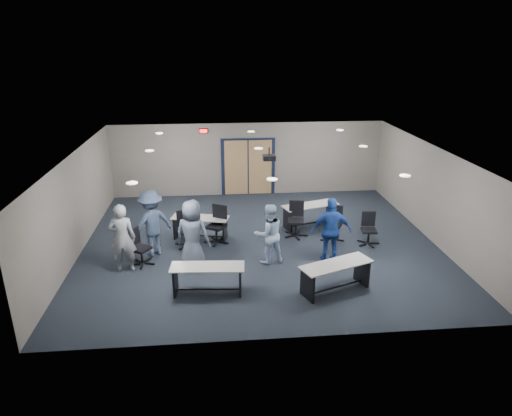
{
  "coord_description": "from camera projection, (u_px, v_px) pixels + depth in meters",
  "views": [
    {
      "loc": [
        -1.23,
        -11.95,
        5.53
      ],
      "look_at": [
        -0.15,
        -0.3,
        1.19
      ],
      "focal_mm": 32.0,
      "sensor_mm": 36.0,
      "label": 1
    }
  ],
  "objects": [
    {
      "name": "person_back",
      "position": [
        152.0,
        223.0,
        12.18
      ],
      "size": [
        1.36,
        1.22,
        1.83
      ],
      "primitive_type": "imported",
      "rotation": [
        0.0,
        0.0,
        3.73
      ],
      "color": "#384764",
      "rests_on": "floor"
    },
    {
      "name": "person_navy",
      "position": [
        331.0,
        231.0,
        11.77
      ],
      "size": [
        1.06,
        0.49,
        1.77
      ],
      "primitive_type": "imported",
      "rotation": [
        0.0,
        0.0,
        3.09
      ],
      "color": "navy",
      "rests_on": "floor"
    },
    {
      "name": "ceiling_projector",
      "position": [
        269.0,
        157.0,
        12.84
      ],
      "size": [
        0.35,
        0.32,
        0.37
      ],
      "color": "black",
      "rests_on": "ceiling"
    },
    {
      "name": "chair_back_b",
      "position": [
        216.0,
        225.0,
        13.05
      ],
      "size": [
        0.93,
        0.93,
        1.09
      ],
      "primitive_type": null,
      "rotation": [
        0.0,
        0.0,
        -0.53
      ],
      "color": "black",
      "rests_on": "floor"
    },
    {
      "name": "chair_back_a",
      "position": [
        187.0,
        229.0,
        12.81
      ],
      "size": [
        0.81,
        0.81,
        1.02
      ],
      "primitive_type": null,
      "rotation": [
        0.0,
        0.0,
        0.32
      ],
      "color": "black",
      "rests_on": "floor"
    },
    {
      "name": "right_wall",
      "position": [
        432.0,
        194.0,
        13.15
      ],
      "size": [
        0.04,
        9.0,
        2.7
      ],
      "primitive_type": "cube",
      "color": "slate",
      "rests_on": "floor"
    },
    {
      "name": "exit_sign",
      "position": [
        204.0,
        131.0,
        16.35
      ],
      "size": [
        0.32,
        0.07,
        0.18
      ],
      "color": "black",
      "rests_on": "back_wall"
    },
    {
      "name": "table_front_left",
      "position": [
        208.0,
        275.0,
        10.44
      ],
      "size": [
        1.72,
        0.69,
        0.68
      ],
      "rotation": [
        0.0,
        0.0,
        -0.08
      ],
      "color": "#ADACA4",
      "rests_on": "floor"
    },
    {
      "name": "ceiling_can_lights",
      "position": [
        259.0,
        150.0,
        12.49
      ],
      "size": [
        6.24,
        5.74,
        0.02
      ],
      "primitive_type": null,
      "color": "white",
      "rests_on": "ceiling"
    },
    {
      "name": "table_back_right",
      "position": [
        310.0,
        211.0,
        14.22
      ],
      "size": [
        1.85,
        1.1,
        0.83
      ],
      "rotation": [
        0.0,
        0.0,
        0.31
      ],
      "color": "#ADACA4",
      "rests_on": "floor"
    },
    {
      "name": "table_back_left",
      "position": [
        200.0,
        224.0,
        13.34
      ],
      "size": [
        1.74,
        0.93,
        0.92
      ],
      "rotation": [
        0.0,
        0.0,
        -0.24
      ],
      "color": "#ADACA4",
      "rests_on": "floor"
    },
    {
      "name": "left_wall",
      "position": [
        76.0,
        205.0,
        12.28
      ],
      "size": [
        0.04,
        9.0,
        2.7
      ],
      "primitive_type": "cube",
      "color": "slate",
      "rests_on": "floor"
    },
    {
      "name": "person_plaid",
      "position": [
        193.0,
        235.0,
        11.44
      ],
      "size": [
        1.04,
        0.85,
        1.83
      ],
      "primitive_type": "imported",
      "rotation": [
        0.0,
        0.0,
        2.8
      ],
      "color": "#4D566A",
      "rests_on": "floor"
    },
    {
      "name": "chair_loose_right",
      "position": [
        369.0,
        229.0,
        12.95
      ],
      "size": [
        0.65,
        0.65,
        0.93
      ],
      "primitive_type": null,
      "rotation": [
        0.0,
        0.0,
        -0.12
      ],
      "color": "black",
      "rests_on": "floor"
    },
    {
      "name": "person_lightblue",
      "position": [
        269.0,
        234.0,
        11.78
      ],
      "size": [
        0.92,
        0.8,
        1.62
      ],
      "primitive_type": "imported",
      "rotation": [
        0.0,
        0.0,
        3.41
      ],
      "color": "#C0DBFF",
      "rests_on": "floor"
    },
    {
      "name": "chair_back_c",
      "position": [
        296.0,
        220.0,
        13.46
      ],
      "size": [
        0.78,
        0.78,
        1.05
      ],
      "primitive_type": null,
      "rotation": [
        0.0,
        0.0,
        -0.2
      ],
      "color": "black",
      "rests_on": "floor"
    },
    {
      "name": "person_gray",
      "position": [
        122.0,
        238.0,
        11.31
      ],
      "size": [
        0.67,
        0.46,
        1.8
      ],
      "primitive_type": "imported",
      "rotation": [
        0.0,
        0.0,
        3.18
      ],
      "color": "#90959E",
      "rests_on": "floor"
    },
    {
      "name": "double_door",
      "position": [
        248.0,
        167.0,
        16.99
      ],
      "size": [
        2.0,
        0.07,
        2.2
      ],
      "color": "black",
      "rests_on": "back_wall"
    },
    {
      "name": "back_wall",
      "position": [
        248.0,
        159.0,
        16.92
      ],
      "size": [
        10.0,
        0.04,
        2.7
      ],
      "primitive_type": "cube",
      "color": "slate",
      "rests_on": "floor"
    },
    {
      "name": "ceiling",
      "position": [
        260.0,
        152.0,
        12.25
      ],
      "size": [
        10.0,
        9.0,
        0.04
      ],
      "primitive_type": "cube",
      "color": "white",
      "rests_on": "back_wall"
    },
    {
      "name": "floor",
      "position": [
        260.0,
        243.0,
        13.18
      ],
      "size": [
        10.0,
        10.0,
        0.0
      ],
      "primitive_type": "plane",
      "color": "black",
      "rests_on": "ground"
    },
    {
      "name": "table_front_right",
      "position": [
        336.0,
        272.0,
        10.52
      ],
      "size": [
        1.83,
        1.17,
        0.7
      ],
      "rotation": [
        0.0,
        0.0,
        0.38
      ],
      "color": "#ADACA4",
      "rests_on": "floor"
    },
    {
      "name": "chair_back_d",
      "position": [
        333.0,
        224.0,
        13.21
      ],
      "size": [
        0.86,
        0.86,
        1.02
      ],
      "primitive_type": null,
      "rotation": [
        0.0,
        0.0,
        -0.49
      ],
      "color": "black",
      "rests_on": "floor"
    },
    {
      "name": "chair_loose_left",
      "position": [
        141.0,
        247.0,
        11.78
      ],
      "size": [
        0.84,
        0.84,
        0.97
      ],
      "primitive_type": null,
      "rotation": [
        0.0,
        0.0,
        0.99
      ],
      "color": "black",
      "rests_on": "floor"
    },
    {
      "name": "front_wall",
      "position": [
        285.0,
        278.0,
        8.51
      ],
      "size": [
        10.0,
        0.04,
        2.7
      ],
      "primitive_type": "cube",
      "color": "slate",
      "rests_on": "floor"
    }
  ]
}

